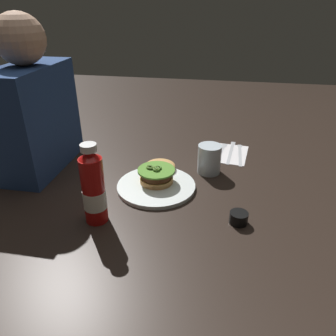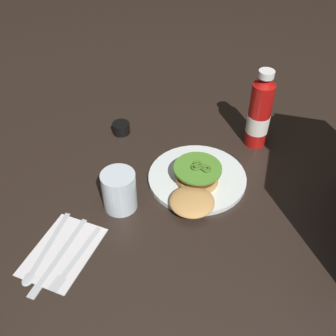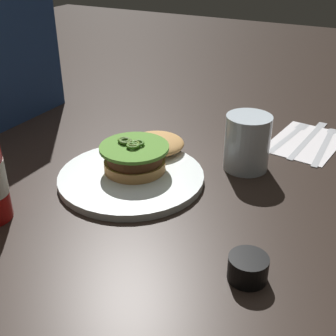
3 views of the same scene
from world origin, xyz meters
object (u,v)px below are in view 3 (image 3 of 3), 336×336
Objects in this scene: burger_sandwich at (143,152)px; fork_utensil at (292,133)px; spoon_utensil at (327,139)px; napkin at (306,142)px; butter_knife at (310,136)px; condiment_cup at (248,268)px; dinner_plate at (131,177)px; water_glass at (247,143)px.

burger_sandwich reaches higher than fork_utensil.
fork_utensil is (-0.00, 0.07, -0.00)m from spoon_utensil.
burger_sandwich is 0.35m from napkin.
fork_utensil is at bearing 92.41° from spoon_utensil.
burger_sandwich reaches higher than butter_knife.
fork_utensil is at bearing 56.33° from napkin.
burger_sandwich is 0.32m from condiment_cup.
napkin is 0.05m from spoon_utensil.
condiment_cup is 0.47m from butter_knife.
dinner_plate is 2.50× the size of water_glass.
water_glass reaches higher than spoon_utensil.
butter_knife is (0.00, 0.03, -0.00)m from spoon_utensil.
butter_knife is at bearing -22.36° from water_glass.
burger_sandwich is 0.34m from fork_utensil.
burger_sandwich is at bearing 54.51° from condiment_cup.
fork_utensil is at bearing -12.44° from water_glass.
napkin is at bearing -43.65° from burger_sandwich.
dinner_plate is at bearing 130.90° from water_glass.
napkin is at bearing -24.86° from water_glass.
dinner_plate is 0.29m from condiment_cup.
napkin is (0.30, -0.23, -0.00)m from dinner_plate.
fork_utensil is (0.46, 0.06, -0.01)m from condiment_cup.
condiment_cup is (-0.14, -0.26, 0.01)m from dinner_plate.
water_glass reaches higher than dinner_plate.
condiment_cup reaches higher than fork_utensil.
condiment_cup is (-0.19, -0.26, -0.02)m from burger_sandwich.
butter_knife is (0.47, 0.02, -0.01)m from condiment_cup.
burger_sandwich is 0.39m from spoon_utensil.
condiment_cup is at bearing -176.80° from napkin.
napkin is 0.03m from butter_knife.
water_glass is at bearing -49.10° from dinner_plate.
dinner_plate reaches higher than butter_knife.
burger_sandwich is at bearing 138.94° from butter_knife.
napkin is at bearing 124.66° from spoon_utensil.
burger_sandwich reaches higher than dinner_plate.
water_glass is 0.56× the size of fork_utensil.
spoon_utensil is at bearing -55.34° from napkin.
butter_knife is (0.19, -0.08, -0.05)m from water_glass.
napkin is at bearing 174.30° from butter_knife.
condiment_cup is at bearing -118.25° from dinner_plate.
burger_sandwich reaches higher than napkin.
condiment_cup is at bearing 178.42° from spoon_utensil.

